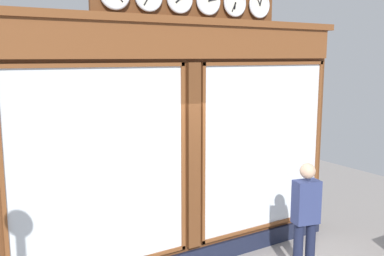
{
  "coord_description": "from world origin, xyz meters",
  "views": [
    {
      "loc": [
        3.22,
        5.22,
        3.15
      ],
      "look_at": [
        0.0,
        0.0,
        2.14
      ],
      "focal_mm": 40.51,
      "sensor_mm": 36.0,
      "label": 1
    }
  ],
  "objects": [
    {
      "name": "shop_facade",
      "position": [
        0.0,
        -0.13,
        1.88
      ],
      "size": [
        5.48,
        0.42,
        4.21
      ],
      "color": "#5B3319",
      "rests_on": "ground_plane"
    },
    {
      "name": "pedestrian",
      "position": [
        -1.23,
        1.08,
        0.93
      ],
      "size": [
        0.4,
        0.3,
        1.69
      ],
      "color": "#191E38",
      "rests_on": "ground_plane"
    }
  ]
}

